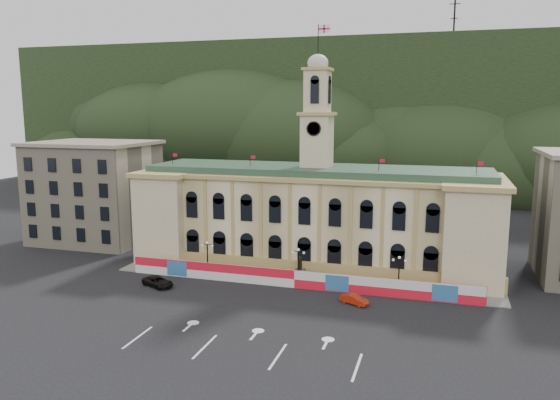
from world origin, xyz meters
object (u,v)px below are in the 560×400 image
(lamp_center, at_px, (298,263))
(black_suv, at_px, (158,282))
(red_sedan, at_px, (354,299))
(statue, at_px, (300,273))

(lamp_center, bearing_deg, black_suv, -159.37)
(red_sedan, height_order, black_suv, black_suv)
(lamp_center, height_order, black_suv, lamp_center)
(lamp_center, relative_size, red_sedan, 1.29)
(red_sedan, bearing_deg, statue, 75.85)
(statue, distance_m, lamp_center, 2.14)
(lamp_center, bearing_deg, statue, 90.00)
(lamp_center, xyz_separation_m, red_sedan, (8.98, -5.92, -2.45))
(red_sedan, distance_m, black_suv, 27.47)
(statue, bearing_deg, red_sedan, -37.64)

